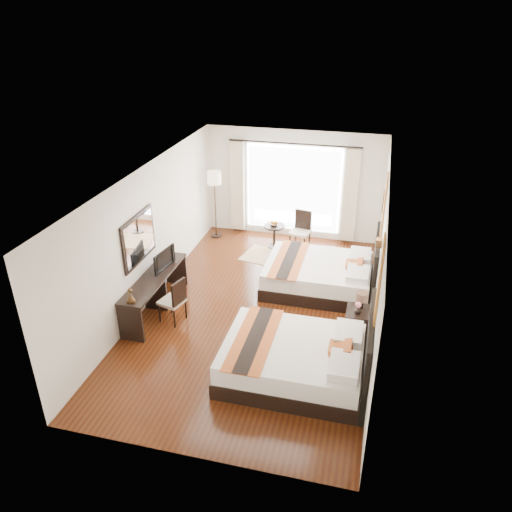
% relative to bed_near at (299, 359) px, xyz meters
% --- Properties ---
extents(floor, '(4.50, 7.50, 0.01)m').
position_rel_bed_near_xyz_m(floor, '(-1.13, 1.75, -0.35)').
color(floor, '#38150A').
rests_on(floor, ground).
extents(ceiling, '(4.50, 7.50, 0.02)m').
position_rel_bed_near_xyz_m(ceiling, '(-1.13, 1.75, 2.45)').
color(ceiling, white).
rests_on(ceiling, wall_headboard).
extents(wall_headboard, '(0.01, 7.50, 2.80)m').
position_rel_bed_near_xyz_m(wall_headboard, '(1.12, 1.75, 1.06)').
color(wall_headboard, silver).
rests_on(wall_headboard, floor).
extents(wall_desk, '(0.01, 7.50, 2.80)m').
position_rel_bed_near_xyz_m(wall_desk, '(-3.37, 1.75, 1.06)').
color(wall_desk, silver).
rests_on(wall_desk, floor).
extents(wall_window, '(4.50, 0.01, 2.80)m').
position_rel_bed_near_xyz_m(wall_window, '(-1.13, 5.50, 1.06)').
color(wall_window, silver).
rests_on(wall_window, floor).
extents(wall_entry, '(4.50, 0.01, 2.80)m').
position_rel_bed_near_xyz_m(wall_entry, '(-1.13, -1.99, 1.06)').
color(wall_entry, silver).
rests_on(wall_entry, floor).
extents(window_glass, '(2.40, 0.02, 2.20)m').
position_rel_bed_near_xyz_m(window_glass, '(-1.13, 5.48, 0.96)').
color(window_glass, white).
rests_on(window_glass, wall_window).
extents(sheer_curtain, '(2.30, 0.02, 2.10)m').
position_rel_bed_near_xyz_m(sheer_curtain, '(-1.13, 5.42, 0.96)').
color(sheer_curtain, white).
rests_on(sheer_curtain, wall_window).
extents(drape_left, '(0.35, 0.14, 2.35)m').
position_rel_bed_near_xyz_m(drape_left, '(-2.58, 5.38, 0.94)').
color(drape_left, beige).
rests_on(drape_left, floor).
extents(drape_right, '(0.35, 0.14, 2.35)m').
position_rel_bed_near_xyz_m(drape_right, '(0.32, 5.38, 0.94)').
color(drape_right, beige).
rests_on(drape_right, floor).
extents(art_panel_near, '(0.03, 0.50, 1.35)m').
position_rel_bed_near_xyz_m(art_panel_near, '(1.10, 0.00, 1.61)').
color(art_panel_near, '#8B3614').
rests_on(art_panel_near, wall_headboard).
extents(art_panel_far, '(0.03, 0.50, 1.35)m').
position_rel_bed_near_xyz_m(art_panel_far, '(1.10, 2.94, 1.61)').
color(art_panel_far, '#8B3614').
rests_on(art_panel_far, wall_headboard).
extents(wall_sconce, '(0.10, 0.14, 0.14)m').
position_rel_bed_near_xyz_m(wall_sconce, '(1.06, 1.41, 1.58)').
color(wall_sconce, '#412B17').
rests_on(wall_sconce, wall_headboard).
extents(mirror_frame, '(0.04, 1.25, 0.95)m').
position_rel_bed_near_xyz_m(mirror_frame, '(-3.35, 1.29, 1.21)').
color(mirror_frame, black).
rests_on(mirror_frame, wall_desk).
extents(mirror_glass, '(0.01, 1.12, 0.82)m').
position_rel_bed_near_xyz_m(mirror_glass, '(-3.32, 1.29, 1.21)').
color(mirror_glass, white).
rests_on(mirror_glass, mirror_frame).
extents(bed_near, '(2.37, 1.84, 1.34)m').
position_rel_bed_near_xyz_m(bed_near, '(0.00, 0.00, 0.00)').
color(bed_near, black).
rests_on(bed_near, floor).
extents(bed_far, '(2.33, 1.82, 1.32)m').
position_rel_bed_near_xyz_m(bed_far, '(0.02, 2.94, -0.00)').
color(bed_far, black).
rests_on(bed_far, floor).
extents(nightstand, '(0.44, 0.55, 0.53)m').
position_rel_bed_near_xyz_m(nightstand, '(0.86, 1.41, -0.08)').
color(nightstand, black).
rests_on(nightstand, floor).
extents(table_lamp, '(0.22, 0.22, 0.34)m').
position_rel_bed_near_xyz_m(table_lamp, '(0.89, 1.53, 0.39)').
color(table_lamp, black).
rests_on(table_lamp, nightstand).
extents(vase, '(0.13, 0.13, 0.12)m').
position_rel_bed_near_xyz_m(vase, '(0.84, 1.31, 0.22)').
color(vase, black).
rests_on(vase, nightstand).
extents(console_desk, '(0.50, 2.20, 0.76)m').
position_rel_bed_near_xyz_m(console_desk, '(-3.12, 1.29, 0.03)').
color(console_desk, black).
rests_on(console_desk, floor).
extents(television, '(0.20, 0.72, 0.41)m').
position_rel_bed_near_xyz_m(television, '(-3.10, 1.67, 0.62)').
color(television, black).
rests_on(television, console_desk).
extents(bronze_figurine, '(0.18, 0.18, 0.24)m').
position_rel_bed_near_xyz_m(bronze_figurine, '(-3.12, 0.34, 0.53)').
color(bronze_figurine, '#412B17').
rests_on(bronze_figurine, console_desk).
extents(desk_chair, '(0.52, 0.52, 0.92)m').
position_rel_bed_near_xyz_m(desk_chair, '(-2.63, 1.01, -0.06)').
color(desk_chair, tan).
rests_on(desk_chair, floor).
extents(floor_lamp, '(0.36, 0.36, 1.77)m').
position_rel_bed_near_xyz_m(floor_lamp, '(-3.05, 4.94, 1.16)').
color(floor_lamp, black).
rests_on(floor_lamp, floor).
extents(side_table, '(0.52, 0.52, 0.59)m').
position_rel_bed_near_xyz_m(side_table, '(-1.43, 4.68, -0.05)').
color(side_table, black).
rests_on(side_table, floor).
extents(fruit_bowl, '(0.24, 0.24, 0.05)m').
position_rel_bed_near_xyz_m(fruit_bowl, '(-1.44, 4.67, 0.27)').
color(fruit_bowl, '#4A2B1A').
rests_on(fruit_bowl, side_table).
extents(window_chair, '(0.53, 0.53, 0.97)m').
position_rel_bed_near_xyz_m(window_chair, '(-0.79, 4.76, -0.05)').
color(window_chair, tan).
rests_on(window_chair, floor).
extents(jute_rug, '(1.48, 1.15, 0.01)m').
position_rel_bed_near_xyz_m(jute_rug, '(-1.39, 4.09, -0.34)').
color(jute_rug, tan).
rests_on(jute_rug, floor).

